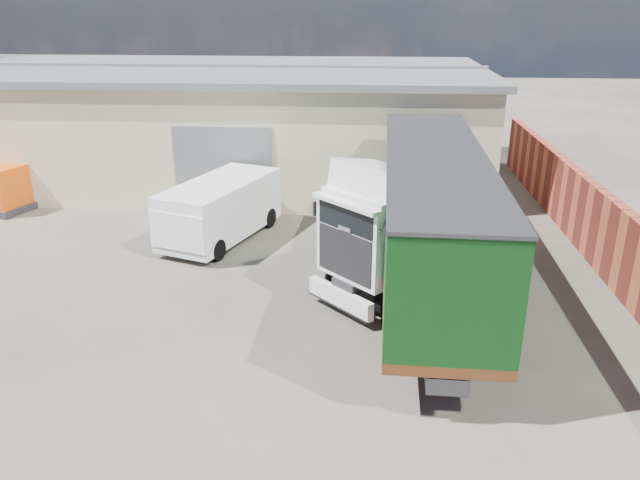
{
  "coord_description": "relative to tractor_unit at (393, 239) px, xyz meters",
  "views": [
    {
      "loc": [
        3.72,
        -14.31,
        8.29
      ],
      "look_at": [
        2.44,
        3.0,
        1.59
      ],
      "focal_mm": 35.0,
      "sensor_mm": 36.0,
      "label": 1
    }
  ],
  "objects": [
    {
      "name": "panel_van",
      "position": [
        -6.16,
        4.04,
        -0.65
      ],
      "size": [
        3.85,
        5.76,
        2.18
      ],
      "rotation": [
        0.0,
        0.0,
        -0.35
      ],
      "color": "black",
      "rests_on": "ground"
    },
    {
      "name": "ground",
      "position": [
        -4.59,
        -2.75,
        -1.77
      ],
      "size": [
        120.0,
        120.0,
        0.0
      ],
      "primitive_type": "plane",
      "color": "#2B2823",
      "rests_on": "ground"
    },
    {
      "name": "warehouse",
      "position": [
        -10.59,
        13.25,
        0.89
      ],
      "size": [
        30.6,
        12.6,
        5.42
      ],
      "color": "beige",
      "rests_on": "ground"
    },
    {
      "name": "brick_boundary_wall",
      "position": [
        6.91,
        3.25,
        -0.52
      ],
      "size": [
        0.35,
        26.0,
        2.5
      ],
      "primitive_type": "cube",
      "color": "maroon",
      "rests_on": "ground"
    },
    {
      "name": "tractor_unit",
      "position": [
        0.0,
        0.0,
        0.0
      ],
      "size": [
        6.06,
        6.02,
        4.22
      ],
      "rotation": [
        0.0,
        0.0,
        -0.79
      ],
      "color": "black",
      "rests_on": "ground"
    },
    {
      "name": "box_trailer",
      "position": [
        1.11,
        0.31,
        0.85
      ],
      "size": [
        3.12,
        13.01,
        4.3
      ],
      "rotation": [
        0.0,
        0.0,
        -0.03
      ],
      "color": "#2D2D30",
      "rests_on": "ground"
    }
  ]
}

